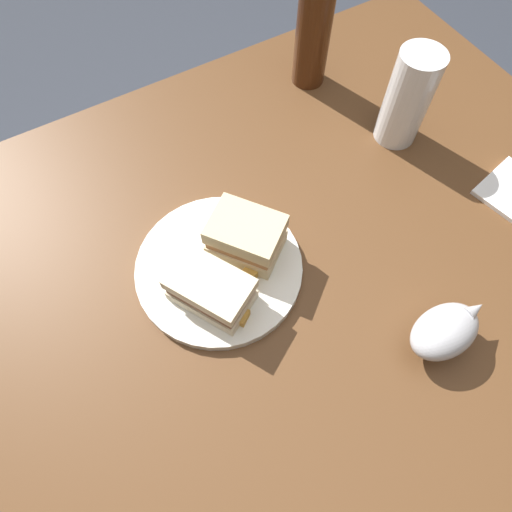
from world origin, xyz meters
The scene contains 12 objects.
ground_plane centered at (0.00, 0.00, 0.00)m, with size 6.00×6.00×0.00m, color #333842.
dining_table centered at (0.00, 0.00, 0.37)m, with size 1.19×0.93×0.74m, color brown.
plate centered at (-0.11, 0.04, 0.74)m, with size 0.25×0.25×0.02m, color silver.
sandwich_half_left centered at (-0.14, 0.00, 0.78)m, with size 0.12×0.13×0.06m.
sandwich_half_right centered at (-0.05, 0.05, 0.79)m, with size 0.12×0.13×0.07m.
potato_wedge_front centered at (-0.12, -0.04, 0.76)m, with size 0.04×0.02×0.02m, color gold.
potato_wedge_middle centered at (-0.08, 0.00, 0.76)m, with size 0.05×0.02×0.02m, color gold.
potato_wedge_back centered at (-0.05, 0.03, 0.76)m, with size 0.04×0.02×0.02m, color gold.
potato_wedge_left_edge centered at (-0.03, 0.03, 0.76)m, with size 0.05×0.02×0.02m, color #B77F33.
pint_glass centered at (0.30, 0.12, 0.81)m, with size 0.07×0.07×0.17m.
gravy_boat centered at (0.11, -0.21, 0.78)m, with size 0.12×0.07×0.06m.
cider_bottle centered at (0.24, 0.33, 0.85)m, with size 0.06×0.06×0.28m.
Camera 1 is at (-0.21, -0.24, 1.34)m, focal length 31.07 mm.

